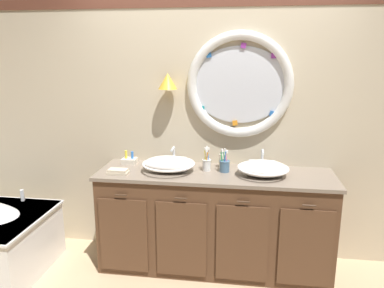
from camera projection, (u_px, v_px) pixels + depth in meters
ground_plane at (203, 281)px, 3.21m from camera, size 14.00×14.00×0.00m
back_wall_assembly at (213, 117)px, 3.45m from camera, size 6.40×0.26×2.60m
vanity_counter at (214, 220)px, 3.35m from camera, size 2.03×0.61×0.89m
sink_basin_left at (169, 164)px, 3.25m from camera, size 0.46×0.46×0.13m
sink_basin_right at (263, 168)px, 3.14m from camera, size 0.43×0.43×0.13m
faucet_set_left at (174, 157)px, 3.48m from camera, size 0.23×0.13×0.17m
faucet_set_right at (262, 161)px, 3.36m from camera, size 0.24×0.13×0.17m
toothbrush_holder_left at (207, 164)px, 3.28m from camera, size 0.08×0.08×0.22m
toothbrush_holder_right at (225, 165)px, 3.25m from camera, size 0.09×0.09×0.21m
soap_dispenser at (222, 160)px, 3.36m from camera, size 0.06×0.07×0.16m
folded_hand_towel at (118, 172)px, 3.20m from camera, size 0.17×0.10×0.04m
toiletry_basket at (129, 160)px, 3.50m from camera, size 0.13×0.12×0.12m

